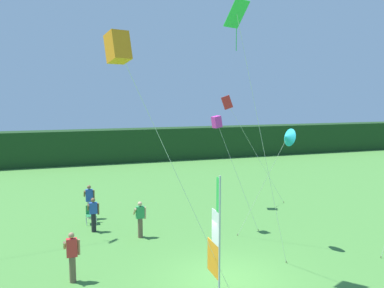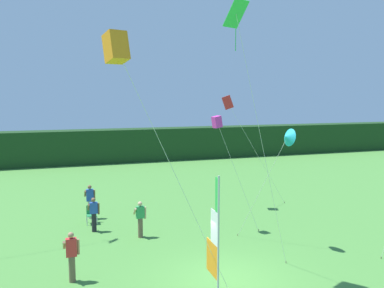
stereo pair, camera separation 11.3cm
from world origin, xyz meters
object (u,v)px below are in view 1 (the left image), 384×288
Objects in this scene: person_mid_field at (72,256)px; person_far_left at (93,214)px; kite_red_box_1 at (227,103)px; kite_cyan_delta_6 at (287,137)px; kite_green_diamond_0 at (240,29)px; kite_orange_box_5 at (119,49)px; kite_magenta_box_4 at (217,123)px; person_far_right at (140,218)px; person_near_banner at (89,201)px; folding_chair at (91,213)px; banner_flag at (216,241)px.

person_mid_field is 1.08× the size of person_far_left.
kite_red_box_1 is 6.51m from kite_cyan_delta_6.
kite_green_diamond_0 is at bearing -110.96° from kite_red_box_1.
kite_orange_box_5 reaches higher than person_far_left.
kite_magenta_box_4 is 9.36m from kite_orange_box_5.
person_far_right is (3.04, 3.57, -0.06)m from person_mid_field.
folding_chair is at bearing -89.33° from person_near_banner.
banner_flag is at bearing -112.00° from kite_magenta_box_4.
kite_red_box_1 is at bearing -1.73° from person_near_banner.
folding_chair is at bearing 125.28° from person_far_right.
kite_orange_box_5 is at bearing -104.10° from person_far_right.
kite_green_diamond_0 is (4.37, -7.82, 8.01)m from folding_chair.
banner_flag is 5.07m from person_mid_field.
banner_flag reaches higher than person_mid_field.
person_far_right is 7.39m from kite_cyan_delta_6.
kite_green_diamond_0 is at bearing -103.87° from kite_magenta_box_4.
banner_flag is 6.41m from person_far_right.
banner_flag is at bearing -67.92° from person_far_left.
banner_flag is at bearing -136.95° from kite_green_diamond_0.
kite_red_box_1 is (4.46, 9.56, 4.05)m from banner_flag.
kite_red_box_1 is 13.14m from kite_orange_box_5.
person_near_banner is 2.13m from person_far_left.
person_near_banner is at bearing 90.85° from person_far_left.
kite_magenta_box_4 is (3.63, -0.13, 4.24)m from person_far_right.
kite_orange_box_5 is (0.12, -10.92, 6.54)m from person_near_banner.
banner_flag is at bearing -144.10° from kite_cyan_delta_6.
person_far_left is at bearing -165.89° from kite_red_box_1.
person_near_banner is 0.92m from folding_chair.
person_mid_field is 7.65m from kite_orange_box_5.
kite_red_box_1 is (8.67, 6.92, 5.03)m from person_mid_field.
kite_red_box_1 is (7.57, 1.90, 5.11)m from person_far_left.
kite_cyan_delta_6 is (7.53, -6.61, 3.72)m from person_near_banner.
person_far_left is 0.98× the size of person_far_right.
person_near_banner is 0.33× the size of kite_magenta_box_4.
kite_green_diamond_0 reaches higher than folding_chair.
person_near_banner is 1.09× the size of person_far_left.
kite_cyan_delta_6 reaches higher than banner_flag.
kite_red_box_1 is (3.22, 8.40, -2.55)m from kite_green_diamond_0.
kite_magenta_box_4 is at bearing 68.00° from banner_flag.
folding_chair is 0.14× the size of kite_red_box_1.
kite_green_diamond_0 is 6.10m from kite_magenta_box_4.
kite_magenta_box_4 is 3.52m from kite_cyan_delta_6.
kite_green_diamond_0 is 1.19× the size of kite_orange_box_5.
person_far_left is at bearing 90.56° from kite_orange_box_5.
kite_green_diamond_0 is at bearing 28.28° from kite_orange_box_5.
person_near_banner is at bearing 90.67° from folding_chair.
folding_chair is 12.02m from kite_green_diamond_0.
folding_chair is (1.08, 6.34, -0.43)m from person_mid_field.
person_mid_field is 9.39m from kite_cyan_delta_6.
banner_flag is 2.26× the size of person_near_banner.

